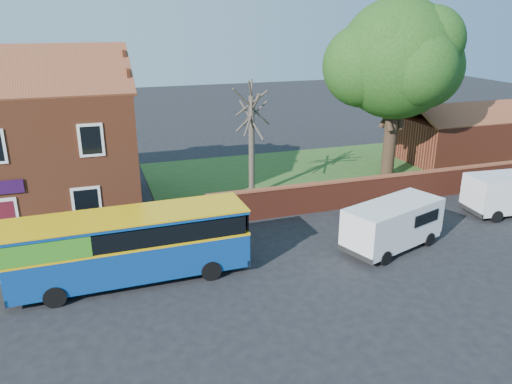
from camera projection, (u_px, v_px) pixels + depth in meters
name	position (u px, v px, depth m)	size (l,w,h in m)	color
ground	(197.00, 305.00, 17.88)	(120.00, 120.00, 0.00)	black
pavement	(4.00, 262.00, 20.91)	(18.00, 3.50, 0.12)	gray
grass_strip	(347.00, 171.00, 33.39)	(26.00, 12.00, 0.04)	#426B28
shop_building	(8.00, 151.00, 24.93)	(12.30, 8.13, 10.50)	brown
boundary_wall	(399.00, 187.00, 27.76)	(22.00, 0.38, 1.60)	maroon
outbuilding	(461.00, 138.00, 35.55)	(8.20, 5.06, 4.17)	maroon
bus	(123.00, 244.00, 19.06)	(9.02, 2.50, 2.74)	navy
van_near	(393.00, 223.00, 21.99)	(5.14, 3.35, 2.10)	white
large_tree	(396.00, 63.00, 29.89)	(8.99, 7.11, 10.96)	black
bare_tree	(252.00, 141.00, 27.78)	(2.35, 2.80, 6.27)	#4C4238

